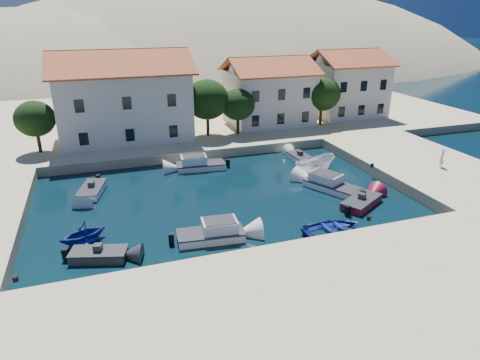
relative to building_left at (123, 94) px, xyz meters
name	(u,v)px	position (x,y,z in m)	size (l,w,h in m)	color
ground	(266,259)	(6.00, -28.00, -5.94)	(400.00, 400.00, 0.00)	black
quay_south	(311,311)	(6.00, -34.00, -5.44)	(52.00, 12.00, 1.00)	#CEB88D
quay_east	(422,165)	(26.50, -18.00, -5.44)	(11.00, 20.00, 1.00)	#CEB88D
quay_north	(179,117)	(8.00, 10.00, -5.44)	(80.00, 36.00, 1.00)	#CEB88D
hills	(187,126)	(26.64, 95.62, -29.34)	(254.00, 176.00, 99.00)	tan
building_left	(123,94)	(0.00, 0.00, 0.00)	(14.70, 9.45, 9.70)	beige
building_mid	(269,90)	(18.00, 1.00, -0.71)	(10.50, 8.40, 8.30)	beige
building_right	(347,82)	(30.00, 2.00, -0.46)	(9.45, 8.40, 8.80)	beige
trees	(220,102)	(10.51, -2.54, -1.10)	(37.30, 5.30, 6.45)	#382314
bollards	(282,211)	(8.80, -24.13, -4.79)	(29.36, 9.56, 0.30)	black
motorboat_grey_sw	(99,255)	(-4.01, -24.64, -5.64)	(3.78, 2.47, 1.25)	#2D2D31
cabin_cruiser_south	(211,233)	(3.30, -24.54, -5.46)	(4.73, 2.39, 1.60)	white
rowboat_south	(332,232)	(11.68, -26.34, -5.94)	(3.15, 4.41, 0.91)	navy
motorboat_red_se	(361,202)	(16.20, -23.13, -5.64)	(4.36, 3.58, 1.25)	maroon
cabin_cruiser_east	(332,185)	(15.60, -19.56, -5.46)	(4.10, 5.42, 1.60)	white
boat_east	(314,173)	(16.18, -15.29, -5.94)	(1.74, 4.63, 1.79)	white
motorboat_white_ne	(300,158)	(16.48, -11.48, -5.64)	(1.77, 3.57, 1.25)	white
rowboat_west	(84,242)	(-4.92, -22.11, -5.94)	(2.72, 3.16, 1.66)	navy
motorboat_white_west	(92,190)	(-4.23, -13.53, -5.64)	(2.72, 4.27, 1.25)	white
cabin_cruiser_north	(201,164)	(6.05, -10.61, -5.46)	(4.88, 2.43, 1.60)	white
pedestrian	(442,158)	(26.71, -20.06, -4.05)	(0.65, 0.42, 1.77)	silver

